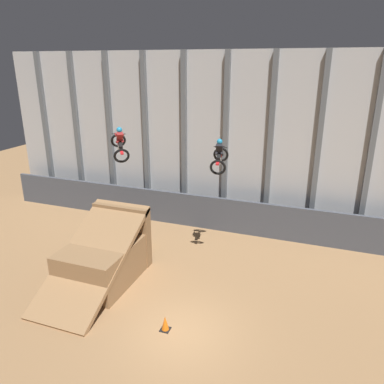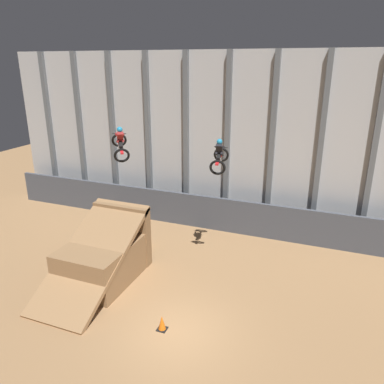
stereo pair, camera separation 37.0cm
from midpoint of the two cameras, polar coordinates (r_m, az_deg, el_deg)
The scene contains 8 objects.
ground_plane at distance 14.61m, azimuth -1.32°, elevation -20.74°, with size 60.00×60.00×0.00m, color #9E754C.
arena_back_wall at distance 21.48m, azimuth 9.27°, elevation 7.22°, with size 32.00×0.40×10.04m.
lower_barrier at distance 21.57m, azimuth 8.02°, elevation -3.86°, with size 31.36×0.20×2.01m.
dirt_ramp at distance 17.69m, azimuth -12.48°, elevation -9.38°, with size 2.86×5.67×3.13m.
rider_bike_left_air at distance 17.88m, azimuth -10.29°, elevation 7.28°, with size 1.57×1.78×1.65m.
rider_bike_right_air at distance 17.22m, azimuth 4.82°, elevation 5.41°, with size 1.01×1.87×1.58m.
traffic_cone_near_ramp at distance 14.63m, azimuth -3.83°, elevation -19.30°, with size 0.36×0.36×0.58m.
hay_bale_trackside at distance 20.35m, azimuth -7.14°, elevation -7.53°, with size 1.08×0.97×0.57m.
Camera 2 is at (4.56, -10.25, 9.37)m, focal length 35.00 mm.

